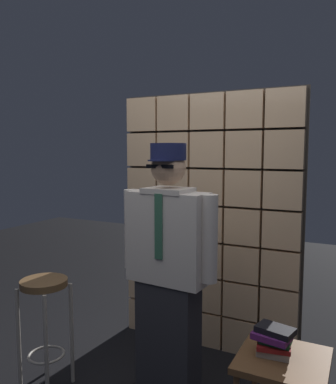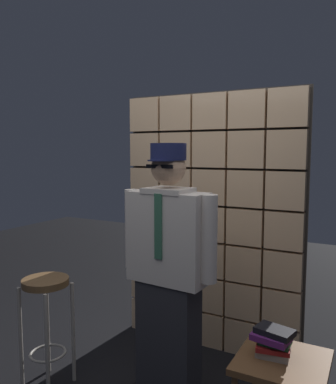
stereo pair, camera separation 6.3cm
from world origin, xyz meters
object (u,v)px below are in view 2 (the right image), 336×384
object	(u,v)px
bar_stool	(46,307)
book_stack	(273,342)
side_table	(282,370)
standing_person	(168,271)

from	to	relation	value
bar_stool	book_stack	bearing A→B (deg)	8.59
bar_stool	side_table	world-z (taller)	bar_stool
standing_person	bar_stool	size ratio (longest dim) A/B	2.20
bar_stool	side_table	bearing A→B (deg)	8.03
bar_stool	book_stack	xyz separation A→B (m)	(1.62, 0.24, 0.01)
bar_stool	side_table	xyz separation A→B (m)	(1.67, 0.24, -0.15)
side_table	standing_person	bearing A→B (deg)	177.66
standing_person	side_table	xyz separation A→B (m)	(0.79, -0.03, -0.48)
standing_person	bar_stool	xyz separation A→B (m)	(-0.89, -0.27, -0.33)
standing_person	bar_stool	bearing A→B (deg)	-159.13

